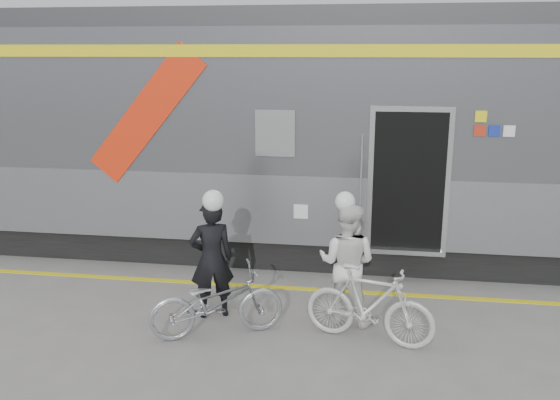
% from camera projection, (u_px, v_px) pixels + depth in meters
% --- Properties ---
extents(ground, '(90.00, 90.00, 0.00)m').
position_uv_depth(ground, '(274.00, 361.00, 6.79)').
color(ground, slate).
rests_on(ground, ground).
extents(train, '(24.00, 3.17, 4.10)m').
position_uv_depth(train, '(278.00, 133.00, 10.39)').
color(train, black).
rests_on(train, ground).
extents(safety_strip, '(24.00, 0.12, 0.01)m').
position_uv_depth(safety_strip, '(297.00, 288.00, 8.85)').
color(safety_strip, yellow).
rests_on(safety_strip, ground).
extents(man, '(0.68, 0.58, 1.59)m').
position_uv_depth(man, '(212.00, 259.00, 7.77)').
color(man, black).
rests_on(man, ground).
extents(bicycle_left, '(1.76, 1.19, 0.88)m').
position_uv_depth(bicycle_left, '(217.00, 302.00, 7.31)').
color(bicycle_left, '#9EA1A5').
rests_on(bicycle_left, ground).
extents(woman, '(0.90, 0.78, 1.59)m').
position_uv_depth(woman, '(347.00, 263.00, 7.62)').
color(woman, white).
rests_on(woman, ground).
extents(bicycle_right, '(1.67, 0.85, 0.97)m').
position_uv_depth(bicycle_right, '(369.00, 305.00, 7.13)').
color(bicycle_right, '#B9B9B5').
rests_on(bicycle_right, ground).
extents(helmet_man, '(0.28, 0.28, 0.28)m').
position_uv_depth(helmet_man, '(210.00, 190.00, 7.54)').
color(helmet_man, white).
rests_on(helmet_man, man).
extents(helmet_woman, '(0.26, 0.26, 0.26)m').
position_uv_depth(helmet_woman, '(349.00, 193.00, 7.40)').
color(helmet_woman, white).
rests_on(helmet_woman, woman).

